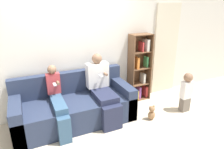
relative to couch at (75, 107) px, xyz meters
The scene contains 9 objects.
ground_plane 0.65m from the couch, 71.62° to the right, with size 14.00×14.00×0.00m, color beige.
back_wall 1.11m from the couch, 69.71° to the left, with size 10.00×0.06×2.55m.
curtain_panel 2.60m from the couch, 10.39° to the left, with size 0.67×0.04×2.17m.
couch is the anchor object (origin of this frame).
adult_seated 0.64m from the couch, 10.50° to the right, with size 0.43×0.86×1.25m.
child_seated 0.44m from the couch, 154.78° to the right, with size 0.24×0.89×1.12m.
toddler_standing 2.29m from the couch, 14.98° to the right, with size 0.23×0.18×0.85m.
bookshelf 1.73m from the couch, 11.77° to the left, with size 0.48×0.29×1.54m.
teddy_bear 1.49m from the couch, 22.93° to the right, with size 0.15×0.12×0.30m.
Camera 1 is at (-0.96, -2.78, 2.19)m, focal length 32.00 mm.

